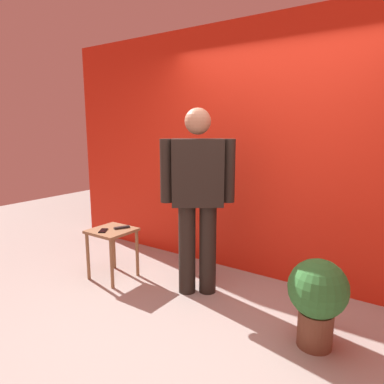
{
  "coord_description": "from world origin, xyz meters",
  "views": [
    {
      "loc": [
        1.32,
        -2.13,
        1.64
      ],
      "look_at": [
        -0.54,
        0.55,
        1.02
      ],
      "focal_mm": 32.52,
      "sensor_mm": 36.0,
      "label": 1
    }
  ],
  "objects_px": {
    "standing_person": "(198,193)",
    "cell_phone": "(103,231)",
    "side_table": "(112,239)",
    "tv_remote": "(122,227)",
    "potted_plant": "(317,296)"
  },
  "relations": [
    {
      "from": "standing_person",
      "to": "cell_phone",
      "type": "height_order",
      "value": "standing_person"
    },
    {
      "from": "side_table",
      "to": "standing_person",
      "type": "bearing_deg",
      "value": 14.86
    },
    {
      "from": "side_table",
      "to": "tv_remote",
      "type": "distance_m",
      "value": 0.16
    },
    {
      "from": "standing_person",
      "to": "tv_remote",
      "type": "relative_size",
      "value": 10.65
    },
    {
      "from": "potted_plant",
      "to": "cell_phone",
      "type": "bearing_deg",
      "value": -176.96
    },
    {
      "from": "side_table",
      "to": "potted_plant",
      "type": "relative_size",
      "value": 0.8
    },
    {
      "from": "side_table",
      "to": "cell_phone",
      "type": "distance_m",
      "value": 0.15
    },
    {
      "from": "side_table",
      "to": "tv_remote",
      "type": "bearing_deg",
      "value": 54.95
    },
    {
      "from": "potted_plant",
      "to": "standing_person",
      "type": "bearing_deg",
      "value": 169.43
    },
    {
      "from": "potted_plant",
      "to": "side_table",
      "type": "bearing_deg",
      "value": -179.42
    },
    {
      "from": "side_table",
      "to": "cell_phone",
      "type": "height_order",
      "value": "cell_phone"
    },
    {
      "from": "side_table",
      "to": "potted_plant",
      "type": "bearing_deg",
      "value": 0.58
    },
    {
      "from": "standing_person",
      "to": "side_table",
      "type": "relative_size",
      "value": 3.29
    },
    {
      "from": "tv_remote",
      "to": "potted_plant",
      "type": "height_order",
      "value": "potted_plant"
    },
    {
      "from": "standing_person",
      "to": "cell_phone",
      "type": "distance_m",
      "value": 1.13
    }
  ]
}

